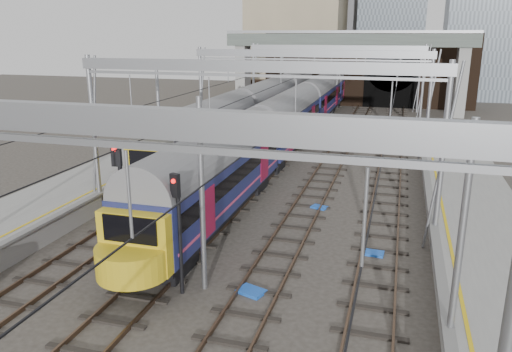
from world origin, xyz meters
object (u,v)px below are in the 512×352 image
(train_second, at_px, (266,104))
(signal_near_left, at_px, (121,191))
(signal_near_centre, at_px, (178,219))
(train_main, at_px, (305,107))

(train_second, distance_m, signal_near_left, 30.17)
(signal_near_left, distance_m, signal_near_centre, 3.23)
(train_second, bearing_deg, train_main, -13.29)
(train_main, height_order, signal_near_left, signal_near_left)
(train_main, distance_m, signal_near_left, 29.18)
(train_second, height_order, signal_near_left, signal_near_left)
(train_second, relative_size, signal_near_centre, 10.43)
(train_second, xyz_separation_m, signal_near_left, (2.42, -30.07, 0.80))
(signal_near_centre, bearing_deg, signal_near_left, 175.15)
(train_main, xyz_separation_m, signal_near_left, (-1.58, -29.12, 0.80))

